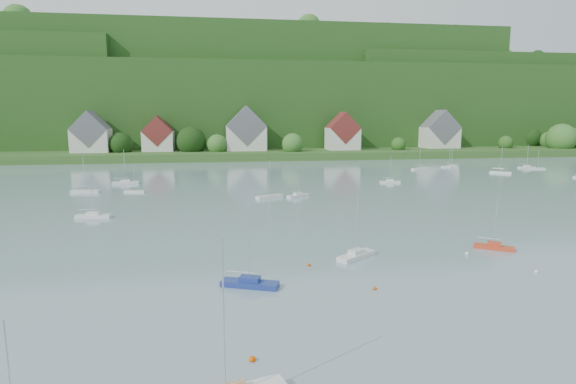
% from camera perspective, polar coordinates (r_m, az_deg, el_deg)
% --- Properties ---
extents(far_shore_strip, '(600.00, 60.00, 3.00)m').
position_cam_1_polar(far_shore_strip, '(206.71, -6.65, 4.85)').
color(far_shore_strip, '#2B511E').
rests_on(far_shore_strip, ground).
extents(forested_ridge, '(620.00, 181.22, 69.89)m').
position_cam_1_polar(forested_ridge, '(274.69, -7.17, 10.40)').
color(forested_ridge, '#164516').
rests_on(forested_ridge, ground).
extents(village_building_0, '(14.00, 10.40, 16.00)m').
position_cam_1_polar(village_building_0, '(199.00, -22.69, 6.34)').
color(village_building_0, beige).
rests_on(village_building_0, far_shore_strip).
extents(village_building_1, '(12.00, 9.36, 14.00)m').
position_cam_1_polar(village_building_1, '(196.51, -15.41, 6.47)').
color(village_building_1, beige).
rests_on(village_building_1, far_shore_strip).
extents(village_building_2, '(16.00, 11.44, 18.00)m').
position_cam_1_polar(village_building_2, '(194.48, -5.09, 7.19)').
color(village_building_2, beige).
rests_on(village_building_2, far_shore_strip).
extents(village_building_3, '(13.00, 10.40, 15.50)m').
position_cam_1_polar(village_building_3, '(199.07, 6.61, 6.97)').
color(village_building_3, beige).
rests_on(village_building_3, far_shore_strip).
extents(village_building_4, '(15.00, 10.40, 16.50)m').
position_cam_1_polar(village_building_4, '(218.83, 17.86, 6.83)').
color(village_building_4, beige).
rests_on(village_building_4, far_shore_strip).
extents(near_sailboat_1, '(6.14, 3.71, 8.02)m').
position_cam_1_polar(near_sailboat_1, '(49.43, -4.64, -10.86)').
color(near_sailboat_1, navy).
rests_on(near_sailboat_1, ground).
extents(near_sailboat_3, '(5.69, 4.80, 7.91)m').
position_cam_1_polar(near_sailboat_3, '(59.18, 8.27, -7.50)').
color(near_sailboat_3, silver).
rests_on(near_sailboat_3, ground).
extents(near_sailboat_5, '(4.86, 3.92, 6.67)m').
position_cam_1_polar(near_sailboat_5, '(67.92, 23.63, -6.02)').
color(near_sailboat_5, '#C33C1F').
rests_on(near_sailboat_5, ground).
extents(mooring_buoy_0, '(0.50, 0.50, 0.50)m').
position_cam_1_polar(mooring_buoy_0, '(36.06, -4.34, -19.68)').
color(mooring_buoy_0, '#EA4D00').
rests_on(mooring_buoy_0, ground).
extents(mooring_buoy_1, '(0.46, 0.46, 0.46)m').
position_cam_1_polar(mooring_buoy_1, '(60.22, 27.79, -8.64)').
color(mooring_buoy_1, white).
rests_on(mooring_buoy_1, ground).
extents(mooring_buoy_2, '(0.42, 0.42, 0.42)m').
position_cam_1_polar(mooring_buoy_2, '(49.47, 10.41, -11.51)').
color(mooring_buoy_2, '#EA4D00').
rests_on(mooring_buoy_2, ground).
extents(mooring_buoy_3, '(0.45, 0.45, 0.45)m').
position_cam_1_polar(mooring_buoy_3, '(55.78, 2.52, -8.92)').
color(mooring_buoy_3, '#EA4D00').
rests_on(mooring_buoy_3, ground).
extents(mooring_buoy_4, '(0.50, 0.50, 0.50)m').
position_cam_1_polar(mooring_buoy_4, '(64.12, 20.79, -7.10)').
color(mooring_buoy_4, white).
rests_on(mooring_buoy_4, ground).
extents(far_sailboat_cluster, '(188.79, 76.35, 8.71)m').
position_cam_1_polar(far_sailboat_cluster, '(127.69, -0.92, 1.65)').
color(far_sailboat_cluster, silver).
rests_on(far_sailboat_cluster, ground).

